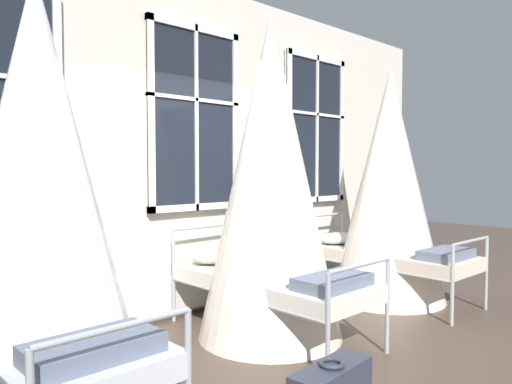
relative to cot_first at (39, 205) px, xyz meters
name	(u,v)px	position (x,y,z in m)	size (l,w,h in m)	color
ground	(285,343)	(2.00, -0.16, -1.31)	(20.53, 20.53, 0.00)	#4C3D33
back_wall_with_windows	(190,148)	(2.00, 1.25, 0.44)	(8.56, 0.10, 3.52)	beige
window_bank	(196,194)	(2.00, 1.13, -0.05)	(5.12, 0.10, 2.97)	black
cot_first	(39,205)	(0.00, 0.00, 0.00)	(1.32, 1.98, 2.73)	#9EA3A8
cot_second	(270,182)	(2.04, 0.06, 0.10)	(1.32, 1.98, 2.93)	#9EA3A8
cot_third	(389,189)	(3.95, 0.01, -0.01)	(1.32, 1.98, 2.71)	#9EA3A8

